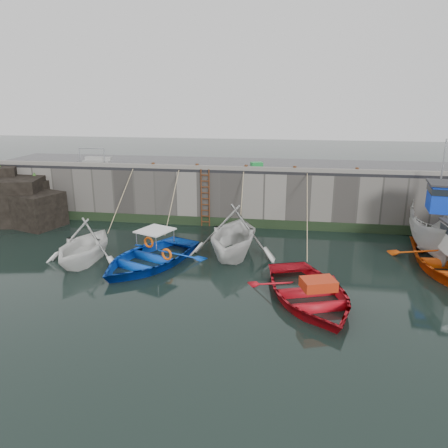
% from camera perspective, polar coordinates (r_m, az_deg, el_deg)
% --- Properties ---
extents(ground, '(120.00, 120.00, 0.00)m').
position_cam_1_polar(ground, '(15.09, -2.32, -11.41)').
color(ground, black).
rests_on(ground, ground).
extents(quay_back, '(30.00, 5.00, 3.00)m').
position_cam_1_polar(quay_back, '(26.30, 2.93, 4.30)').
color(quay_back, slate).
rests_on(quay_back, ground).
extents(road_back, '(30.00, 5.00, 0.16)m').
position_cam_1_polar(road_back, '(26.01, 2.98, 7.70)').
color(road_back, black).
rests_on(road_back, quay_back).
extents(kerb_back, '(30.00, 0.30, 0.20)m').
position_cam_1_polar(kerb_back, '(23.68, 2.38, 7.27)').
color(kerb_back, slate).
rests_on(kerb_back, road_back).
extents(algae_back, '(30.00, 0.08, 0.50)m').
position_cam_1_polar(algae_back, '(24.16, 2.24, 0.14)').
color(algae_back, black).
rests_on(algae_back, ground).
extents(rock_outcrop, '(5.85, 4.24, 3.41)m').
position_cam_1_polar(rock_outcrop, '(27.72, -25.56, 2.81)').
color(rock_outcrop, black).
rests_on(rock_outcrop, ground).
extents(ladder, '(0.51, 0.08, 3.20)m').
position_cam_1_polar(ladder, '(24.08, -2.47, 3.38)').
color(ladder, '#3F1E0F').
rests_on(ladder, ground).
extents(boat_near_white, '(3.71, 4.28, 2.22)m').
position_cam_1_polar(boat_near_white, '(20.29, -17.65, -4.66)').
color(boat_near_white, white).
rests_on(boat_near_white, ground).
extents(boat_near_white_rope, '(0.04, 4.55, 3.10)m').
position_cam_1_polar(boat_near_white_rope, '(24.04, -13.12, -1.01)').
color(boat_near_white_rope, tan).
rests_on(boat_near_white_rope, ground).
extents(boat_near_blue, '(5.65, 6.48, 1.12)m').
position_cam_1_polar(boat_near_blue, '(19.33, -9.77, -5.16)').
color(boat_near_blue, '#0C42BB').
rests_on(boat_near_blue, ground).
extents(boat_near_blue_rope, '(0.04, 4.44, 3.10)m').
position_cam_1_polar(boat_near_blue_rope, '(23.20, -6.44, -1.31)').
color(boat_near_blue_rope, tan).
rests_on(boat_near_blue_rope, ground).
extents(boat_near_blacktrim, '(4.40, 5.06, 2.60)m').
position_cam_1_polar(boat_near_blacktrim, '(20.18, 1.22, -3.97)').
color(boat_near_blacktrim, silver).
rests_on(boat_near_blacktrim, ground).
extents(boat_near_blacktrim_rope, '(0.04, 3.18, 3.10)m').
position_cam_1_polar(boat_near_blacktrim_rope, '(23.39, 2.35, -1.07)').
color(boat_near_blacktrim_rope, tan).
rests_on(boat_near_blacktrim_rope, ground).
extents(boat_near_navy, '(5.38, 6.34, 1.11)m').
position_cam_1_polar(boat_near_navy, '(16.15, 10.95, -9.75)').
color(boat_near_navy, red).
rests_on(boat_near_navy, ground).
extents(boat_near_navy_rope, '(0.04, 6.60, 3.10)m').
position_cam_1_polar(boat_near_navy_rope, '(21.26, 10.54, -3.17)').
color(boat_near_navy_rope, tan).
rests_on(boat_near_navy_rope, ground).
extents(boat_far_white, '(3.27, 6.66, 5.47)m').
position_cam_1_polar(boat_far_white, '(22.48, 26.24, -0.76)').
color(boat_far_white, silver).
rests_on(boat_far_white, ground).
extents(fish_crate, '(0.75, 0.63, 0.27)m').
position_cam_1_polar(fish_crate, '(24.81, 4.29, 7.75)').
color(fish_crate, '#178332').
rests_on(fish_crate, road_back).
extents(railing, '(1.60, 1.05, 1.00)m').
position_cam_1_polar(railing, '(27.11, -16.22, 8.03)').
color(railing, '#A5A8AD').
rests_on(railing, road_back).
extents(bollard_a, '(0.18, 0.18, 0.28)m').
position_cam_1_polar(bollard_a, '(24.83, -9.23, 7.60)').
color(bollard_a, '#3F1E0F').
rests_on(bollard_a, road_back).
extents(bollard_b, '(0.18, 0.18, 0.28)m').
position_cam_1_polar(bollard_b, '(24.18, -3.54, 7.54)').
color(bollard_b, '#3F1E0F').
rests_on(bollard_b, road_back).
extents(bollard_c, '(0.18, 0.18, 0.28)m').
position_cam_1_polar(bollard_c, '(23.75, 2.89, 7.39)').
color(bollard_c, '#3F1E0F').
rests_on(bollard_c, road_back).
extents(bollard_d, '(0.18, 0.18, 0.28)m').
position_cam_1_polar(bollard_d, '(23.62, 9.22, 7.15)').
color(bollard_d, '#3F1E0F').
rests_on(bollard_d, road_back).
extents(bollard_e, '(0.18, 0.18, 0.28)m').
position_cam_1_polar(bollard_e, '(23.85, 16.98, 6.73)').
color(bollard_e, '#3F1E0F').
rests_on(bollard_e, road_back).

